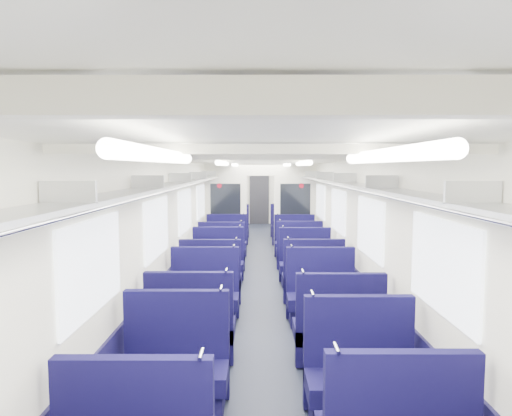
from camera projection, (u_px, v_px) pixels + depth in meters
name	position (u px, v px, depth m)	size (l,w,h in m)	color
floor	(261.00, 280.00, 8.89)	(2.80, 18.00, 0.01)	black
ceiling	(261.00, 160.00, 8.68)	(2.80, 18.00, 0.01)	white
wall_left	(189.00, 221.00, 8.79)	(0.02, 18.00, 2.35)	silver
dado_left	(190.00, 262.00, 8.86)	(0.03, 17.90, 0.70)	#120F33
wall_right	(333.00, 221.00, 8.78)	(0.02, 18.00, 2.35)	silver
dado_right	(332.00, 263.00, 8.86)	(0.03, 17.90, 0.70)	#120F33
wall_far	(259.00, 194.00, 17.75)	(2.80, 0.02, 2.35)	silver
luggage_rack_left	(198.00, 179.00, 8.72)	(0.36, 17.40, 0.18)	#B2B5BA
luggage_rack_right	(324.00, 179.00, 8.71)	(0.36, 17.40, 0.18)	#B2B5BA
windows	(261.00, 210.00, 8.31)	(2.78, 15.60, 0.75)	white
ceiling_fittings	(261.00, 163.00, 8.43)	(2.70, 16.06, 0.11)	silver
end_door	(259.00, 198.00, 17.71)	(0.75, 0.06, 2.00)	black
bulkhead	(260.00, 206.00, 11.43)	(2.80, 0.10, 2.35)	silver
seat_6	(175.00, 372.00, 4.15)	(0.98, 0.54, 1.10)	#100C3E
seat_7	(361.00, 381.00, 3.97)	(0.98, 0.54, 1.10)	#100C3E
seat_8	(191.00, 332.00, 5.15)	(0.98, 0.54, 1.10)	#100C3E
seat_9	(338.00, 334.00, 5.09)	(0.98, 0.54, 1.10)	#100C3E
seat_10	(204.00, 299.00, 6.45)	(0.98, 0.54, 1.10)	#100C3E
seat_11	(321.00, 299.00, 6.43)	(0.98, 0.54, 1.10)	#100C3E
seat_12	(211.00, 282.00, 7.39)	(0.98, 0.54, 1.10)	#100C3E
seat_13	(313.00, 282.00, 7.42)	(0.98, 0.54, 1.10)	#100C3E
seat_14	(218.00, 266.00, 8.64)	(0.98, 0.54, 1.10)	#100C3E
seat_15	(305.00, 267.00, 8.55)	(0.98, 0.54, 1.10)	#100C3E
seat_16	(222.00, 255.00, 9.71)	(0.98, 0.54, 1.10)	#100C3E
seat_17	(299.00, 254.00, 9.86)	(0.98, 0.54, 1.10)	#100C3E
seat_18	(226.00, 244.00, 11.03)	(0.98, 0.54, 1.10)	#100C3E
seat_19	(295.00, 245.00, 10.97)	(0.98, 0.54, 1.10)	#100C3E
seat_20	(231.00, 233.00, 12.94)	(0.98, 0.54, 1.10)	#100C3E
seat_21	(289.00, 233.00, 12.89)	(0.98, 0.54, 1.10)	#100C3E
seat_22	(233.00, 228.00, 14.04)	(0.98, 0.54, 1.10)	#100C3E
seat_23	(286.00, 228.00, 14.14)	(0.98, 0.54, 1.10)	#100C3E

